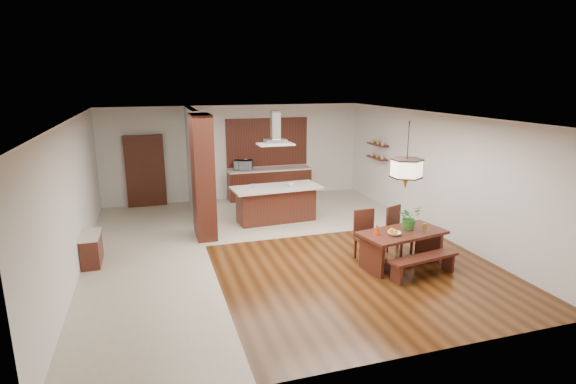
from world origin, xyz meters
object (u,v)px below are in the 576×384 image
object	(u,v)px
pendant_lantern	(407,156)
foliage_plant	(409,217)
kitchen_island	(276,203)
dining_bench	(423,267)
dining_chair_left	(368,236)
island_cup	(291,184)
dining_table	(402,241)
dining_chair_right	(400,231)
fruit_bowl	(394,234)
range_hood	(275,128)
hallway_console	(92,249)
microwave	(244,165)

from	to	relation	value
pendant_lantern	foliage_plant	size ratio (longest dim) A/B	2.69
kitchen_island	pendant_lantern	bearing A→B (deg)	-69.36
dining_bench	dining_chair_left	xyz separation A→B (m)	(-0.64, 1.05, 0.32)
dining_chair_left	island_cup	world-z (taller)	island_cup
foliage_plant	dining_chair_left	bearing A→B (deg)	154.88
dining_table	dining_bench	bearing A→B (deg)	-79.34
dining_chair_right	island_cup	xyz separation A→B (m)	(-1.55, 2.85, 0.49)
fruit_bowl	range_hood	world-z (taller)	range_hood
hallway_console	microwave	xyz separation A→B (m)	(3.99, 4.01, 0.79)
range_hood	microwave	xyz separation A→B (m)	(-0.36, 2.37, -1.36)
range_hood	dining_table	bearing A→B (deg)	-65.87
range_hood	island_cup	distance (m)	1.52
fruit_bowl	foliage_plant	bearing A→B (deg)	26.76
range_hood	dining_bench	bearing A→B (deg)	-67.70
pendant_lantern	range_hood	distance (m)	3.92
dining_table	microwave	xyz separation A→B (m)	(-1.96, 5.95, 0.58)
range_hood	island_cup	world-z (taller)	range_hood
hallway_console	dining_chair_right	size ratio (longest dim) A/B	0.87
dining_bench	dining_chair_right	distance (m)	1.26
dining_bench	range_hood	size ratio (longest dim) A/B	1.63
hallway_console	island_cup	size ratio (longest dim) A/B	6.58
microwave	dining_chair_left	bearing A→B (deg)	-55.46
dining_bench	dining_chair_left	size ratio (longest dim) A/B	1.41
hallway_console	pendant_lantern	size ratio (longest dim) A/B	0.67
fruit_bowl	island_cup	bearing A→B (deg)	105.00
dining_chair_right	fruit_bowl	bearing A→B (deg)	-151.02
range_hood	kitchen_island	bearing A→B (deg)	-90.00
dining_table	range_hood	world-z (taller)	range_hood
dining_bench	dining_chair_left	bearing A→B (deg)	121.22
dining_chair_left	foliage_plant	distance (m)	0.91
hallway_console	fruit_bowl	xyz separation A→B (m)	(5.69, -2.07, 0.43)
dining_table	pendant_lantern	distance (m)	1.72
island_cup	microwave	xyz separation A→B (m)	(-0.74, 2.51, 0.10)
dining_chair_right	range_hood	bearing A→B (deg)	100.69
dining_chair_right	island_cup	distance (m)	3.28
dining_chair_left	microwave	distance (m)	5.73
dining_chair_left	island_cup	bearing A→B (deg)	101.75
dining_chair_left	pendant_lantern	bearing A→B (deg)	-41.47
pendant_lantern	foliage_plant	world-z (taller)	pendant_lantern
hallway_console	kitchen_island	distance (m)	4.65
fruit_bowl	island_cup	distance (m)	3.71
dining_chair_right	fruit_bowl	size ratio (longest dim) A/B	4.03
dining_bench	range_hood	xyz separation A→B (m)	(-1.72, 4.19, 2.26)
microwave	kitchen_island	bearing A→B (deg)	-61.55
dining_table	island_cup	world-z (taller)	island_cup
microwave	hallway_console	bearing A→B (deg)	-114.95
pendant_lantern	dining_chair_right	bearing A→B (deg)	61.37
foliage_plant	fruit_bowl	xyz separation A→B (m)	(-0.47, -0.23, -0.21)
dining_chair_left	foliage_plant	world-z (taller)	foliage_plant
dining_chair_right	pendant_lantern	bearing A→B (deg)	-140.84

